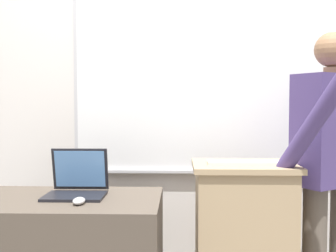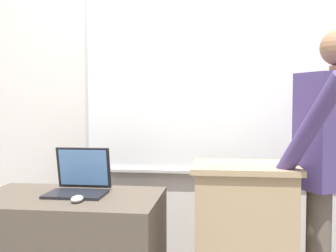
# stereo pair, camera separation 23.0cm
# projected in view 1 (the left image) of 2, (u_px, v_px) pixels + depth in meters

# --- Properties ---
(back_wall) EXTENTS (6.40, 0.17, 2.79)m
(back_wall) POSITION_uv_depth(u_px,v_px,m) (172.00, 85.00, 2.97)
(back_wall) COLOR silver
(back_wall) RESTS_ON ground_plane
(lectern_podium) EXTENTS (0.56, 0.44, 0.94)m
(lectern_podium) POSITION_uv_depth(u_px,v_px,m) (243.00, 246.00, 2.34)
(lectern_podium) COLOR tan
(lectern_podium) RESTS_ON ground_plane
(person_presenter) EXTENTS (0.59, 0.71, 1.66)m
(person_presenter) POSITION_uv_depth(u_px,v_px,m) (330.00, 159.00, 2.33)
(person_presenter) COLOR brown
(person_presenter) RESTS_ON ground_plane
(laptop) EXTENTS (0.32, 0.28, 0.25)m
(laptop) POSITION_uv_depth(u_px,v_px,m) (77.00, 182.00, 2.32)
(laptop) COLOR black
(laptop) RESTS_ON side_desk
(wireless_keyboard) EXTENTS (0.39, 0.12, 0.02)m
(wireless_keyboard) POSITION_uv_depth(u_px,v_px,m) (244.00, 163.00, 2.26)
(wireless_keyboard) COLOR beige
(wireless_keyboard) RESTS_ON lectern_podium
(computer_mouse_by_laptop) EXTENTS (0.06, 0.10, 0.03)m
(computer_mouse_by_laptop) POSITION_uv_depth(u_px,v_px,m) (79.00, 201.00, 2.11)
(computer_mouse_by_laptop) COLOR #BCBCC1
(computer_mouse_by_laptop) RESTS_ON side_desk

